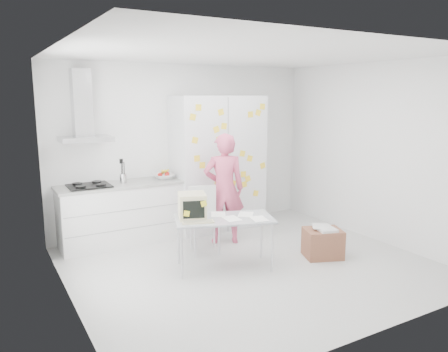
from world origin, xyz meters
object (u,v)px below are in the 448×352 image
desk (204,212)px  chair (204,215)px  person (224,189)px  cardboard_box (323,243)px

desk → chair: size_ratio=1.48×
desk → chair: desk is taller
person → desk: person is taller
desk → chair: (0.30, 0.59, -0.22)m
cardboard_box → desk: bearing=163.7°
person → chair: bearing=44.1°
desk → cardboard_box: (1.60, -0.47, -0.55)m
desk → cardboard_box: desk is taller
person → desk: bearing=69.5°
person → chair: person is taller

